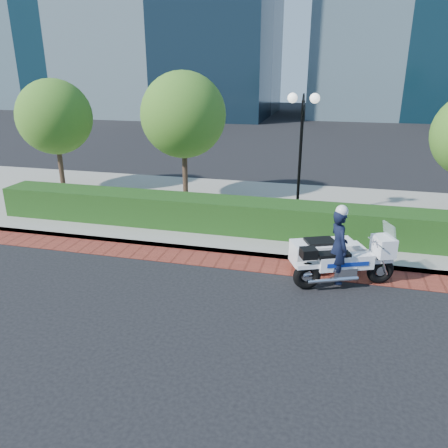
% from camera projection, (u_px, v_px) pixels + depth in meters
% --- Properties ---
extents(ground, '(120.00, 120.00, 0.00)m').
position_uv_depth(ground, '(236.00, 288.00, 10.73)').
color(ground, black).
rests_on(ground, ground).
extents(brick_strip, '(60.00, 1.00, 0.01)m').
position_uv_depth(brick_strip, '(248.00, 263.00, 12.09)').
color(brick_strip, maroon).
rests_on(brick_strip, ground).
extents(sidewalk, '(60.00, 8.00, 0.15)m').
position_uv_depth(sidewalk, '(271.00, 212.00, 16.17)').
color(sidewalk, gray).
rests_on(sidewalk, ground).
extents(hedge_main, '(18.00, 1.20, 1.00)m').
position_uv_depth(hedge_main, '(261.00, 217.00, 13.79)').
color(hedge_main, black).
rests_on(hedge_main, sidewalk).
extents(lamppost, '(1.02, 0.70, 4.21)m').
position_uv_depth(lamppost, '(301.00, 138.00, 14.24)').
color(lamppost, black).
rests_on(lamppost, sidewalk).
extents(tree_a, '(3.00, 3.00, 4.58)m').
position_uv_depth(tree_a, '(55.00, 117.00, 17.62)').
color(tree_a, '#332319').
rests_on(tree_a, sidewalk).
extents(tree_b, '(3.20, 3.20, 4.89)m').
position_uv_depth(tree_b, '(183.00, 115.00, 16.29)').
color(tree_b, '#332319').
rests_on(tree_b, sidewalk).
extents(police_motorcycle, '(2.69, 2.02, 2.11)m').
position_uv_depth(police_motorcycle, '(335.00, 253.00, 10.94)').
color(police_motorcycle, black).
rests_on(police_motorcycle, ground).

